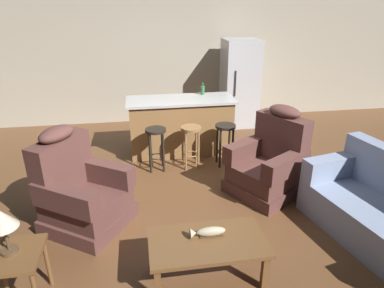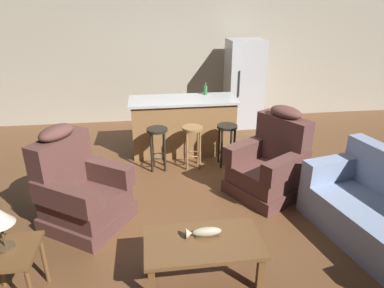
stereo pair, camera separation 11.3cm
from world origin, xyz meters
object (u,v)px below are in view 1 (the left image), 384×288
at_px(bar_stool_left, 156,142).
at_px(recliner_near_island, 270,163).
at_px(kitchen_island, 181,126).
at_px(bar_stool_middle, 191,139).
at_px(refrigerator, 240,84).
at_px(coffee_table, 208,245).
at_px(fish_figurine, 208,232).
at_px(table_lamp, 2,221).
at_px(bottle_tall_green, 203,90).
at_px(bar_stool_right, 225,137).
at_px(recliner_near_lamp, 80,193).
at_px(end_table, 13,263).

bearing_deg(bar_stool_left, recliner_near_island, -31.22).
xyz_separation_m(kitchen_island, bar_stool_middle, (0.08, -0.63, -0.01)).
height_order(kitchen_island, refrigerator, refrigerator).
distance_m(kitchen_island, bar_stool_left, 0.79).
height_order(coffee_table, fish_figurine, fish_figurine).
bearing_deg(table_lamp, kitchen_island, 58.78).
relative_size(recliner_near_island, bottle_tall_green, 5.69).
height_order(bar_stool_right, bottle_tall_green, bottle_tall_green).
relative_size(bar_stool_left, bottle_tall_green, 3.22).
bearing_deg(fish_figurine, bar_stool_right, 71.77).
xyz_separation_m(recliner_near_lamp, recliner_near_island, (2.45, 0.37, 0.00)).
distance_m(kitchen_island, refrigerator, 1.87).
bearing_deg(kitchen_island, refrigerator, 41.05).
bearing_deg(recliner_near_lamp, table_lamp, -76.34).
distance_m(recliner_near_lamp, bar_stool_left, 1.59).
distance_m(recliner_near_lamp, recliner_near_island, 2.47).
bearing_deg(bar_stool_middle, coffee_table, -95.28).
bearing_deg(refrigerator, bottle_tall_green, -134.48).
bearing_deg(refrigerator, recliner_near_lamp, -132.17).
bearing_deg(bar_stool_middle, refrigerator, 54.57).
relative_size(coffee_table, bar_stool_middle, 1.62).
xyz_separation_m(coffee_table, refrigerator, (1.52, 4.17, 0.52)).
bearing_deg(recliner_near_island, fish_figurine, 19.16).
height_order(end_table, bar_stool_middle, bar_stool_middle).
xyz_separation_m(refrigerator, bottle_tall_green, (-0.96, -0.98, 0.15)).
xyz_separation_m(coffee_table, recliner_near_island, (1.16, 1.44, 0.06)).
distance_m(recliner_near_island, end_table, 3.21).
xyz_separation_m(recliner_near_island, bar_stool_left, (-1.49, 0.90, 0.05)).
distance_m(coffee_table, bar_stool_right, 2.46).
distance_m(table_lamp, bar_stool_right, 3.44).
height_order(table_lamp, kitchen_island, table_lamp).
distance_m(recliner_near_lamp, kitchen_island, 2.38).
relative_size(fish_figurine, bar_stool_right, 0.50).
bearing_deg(bar_stool_middle, recliner_near_island, -43.73).
bearing_deg(recliner_near_island, bar_stool_left, -62.15).
relative_size(coffee_table, bottle_tall_green, 5.21).
xyz_separation_m(recliner_near_island, bottle_tall_green, (-0.60, 1.75, 0.61)).
distance_m(end_table, bottle_tall_green, 3.99).
relative_size(coffee_table, refrigerator, 0.62).
distance_m(recliner_near_island, bottle_tall_green, 1.95).
distance_m(recliner_near_lamp, bar_stool_middle, 1.97).
bearing_deg(bar_stool_middle, table_lamp, -128.59).
distance_m(fish_figurine, end_table, 1.70).
distance_m(bar_stool_middle, bottle_tall_green, 1.07).
bearing_deg(coffee_table, recliner_near_island, 51.17).
distance_m(bar_stool_left, bar_stool_right, 1.09).
bearing_deg(refrigerator, recliner_near_island, -97.53).
relative_size(end_table, refrigerator, 0.32).
relative_size(recliner_near_lamp, bar_stool_left, 1.76).
bearing_deg(bar_stool_right, bar_stool_left, 180.00).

